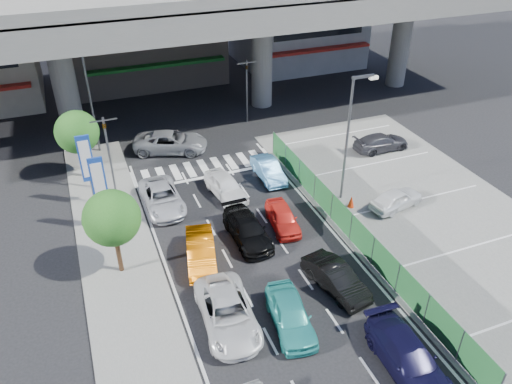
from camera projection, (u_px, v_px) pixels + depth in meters
name	position (u px, v px, depth m)	size (l,w,h in m)	color
ground	(277.00, 287.00, 24.80)	(120.00, 120.00, 0.00)	black
parking_lot	(433.00, 218.00, 29.72)	(12.00, 28.00, 0.06)	#5F5F5D
sidewalk_left	(122.00, 271.00, 25.76)	(4.00, 30.00, 0.12)	#5F5F5D
fence_run	(361.00, 238.00, 26.72)	(0.16, 22.00, 1.80)	#1D5629
expressway	(163.00, 10.00, 37.37)	(64.00, 14.00, 10.75)	slate
building_east	(298.00, 4.00, 51.59)	(12.00, 10.90, 12.00)	gray
traffic_light_left	(106.00, 137.00, 30.21)	(1.60, 1.24, 5.20)	#595B60
traffic_light_right	(247.00, 76.00, 39.29)	(1.60, 1.24, 5.20)	#595B60
street_lamp_right	(351.00, 129.00, 29.14)	(1.65, 0.22, 8.00)	#595B60
street_lamp_left	(91.00, 90.00, 34.43)	(1.65, 0.22, 8.00)	#595B60
signboard_near	(99.00, 184.00, 27.22)	(0.80, 0.14, 4.70)	#595B60
signboard_far	(86.00, 161.00, 29.46)	(0.80, 0.14, 4.70)	#595B60
tree_near	(112.00, 218.00, 23.97)	(2.80, 2.80, 4.80)	#382314
tree_far	(77.00, 132.00, 31.98)	(2.80, 2.80, 4.80)	#382314
minivan_navy_back	(408.00, 357.00, 20.37)	(1.93, 4.76, 1.38)	black
sedan_white_mid_left	(227.00, 313.00, 22.44)	(2.29, 4.97, 1.38)	silver
taxi_teal_mid	(290.00, 315.00, 22.33)	(1.63, 4.05, 1.38)	teal
hatch_black_mid_right	(336.00, 278.00, 24.40)	(1.39, 3.98, 1.31)	black
taxi_orange_left	(201.00, 251.00, 26.12)	(1.43, 4.11, 1.35)	orange
sedan_black_mid	(247.00, 229.00, 27.78)	(1.82, 4.47, 1.30)	black
taxi_orange_right	(283.00, 218.00, 28.80)	(1.44, 3.59, 1.22)	red
wagon_silver_front_left	(162.00, 198.00, 30.49)	(2.19, 4.75, 1.32)	silver
sedan_white_front_mid	(226.00, 186.00, 31.57)	(1.61, 4.01, 1.37)	white
kei_truck_front_right	(268.00, 170.00, 33.42)	(1.32, 3.79, 1.25)	#4887BE
crossing_wagon_silver	(171.00, 142.00, 36.65)	(2.47, 5.35, 1.49)	#9B9CA2
parked_sedan_white	(396.00, 199.00, 30.36)	(1.46, 3.62, 1.23)	white
parked_sedan_dgrey	(381.00, 142.00, 36.76)	(1.73, 4.25, 1.23)	#333339
traffic_cone	(351.00, 201.00, 30.51)	(0.40, 0.40, 0.78)	red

